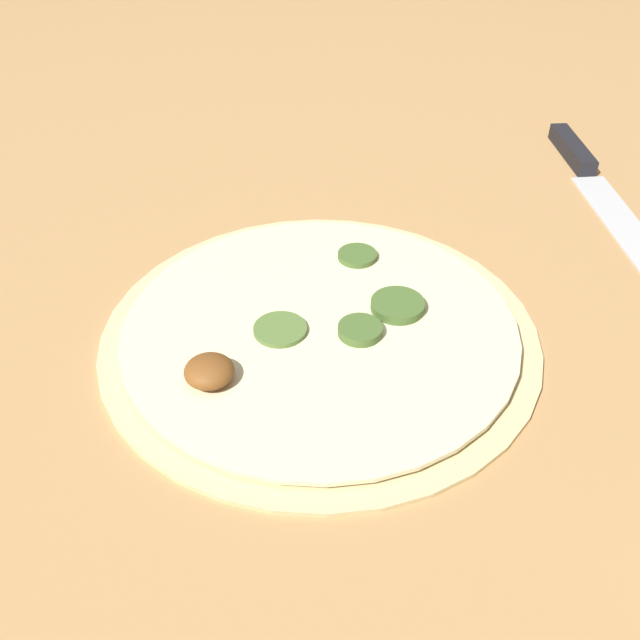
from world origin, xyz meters
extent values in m
plane|color=tan|center=(0.00, 0.00, 0.00)|extent=(3.00, 3.00, 0.00)
cylinder|color=beige|center=(0.00, 0.00, 0.00)|extent=(0.36, 0.36, 0.01)
cylinder|color=beige|center=(0.00, 0.00, 0.01)|extent=(0.32, 0.32, 0.00)
cylinder|color=#47662D|center=(0.03, -0.02, 0.02)|extent=(0.04, 0.04, 0.01)
ellipsoid|color=brown|center=(-0.10, -0.03, 0.02)|extent=(0.04, 0.04, 0.02)
cylinder|color=#567538|center=(-0.03, 0.01, 0.01)|extent=(0.04, 0.04, 0.00)
cylinder|color=#47662D|center=(0.07, 0.08, 0.01)|extent=(0.04, 0.04, 0.01)
cylinder|color=#47662D|center=(0.07, -0.01, 0.02)|extent=(0.05, 0.05, 0.01)
cube|color=silver|center=(0.35, 0.02, 0.00)|extent=(0.11, 0.23, 0.00)
cube|color=black|center=(0.40, 0.18, 0.01)|extent=(0.05, 0.11, 0.02)
camera|label=1|loc=(-0.19, -0.43, 0.40)|focal=42.00mm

